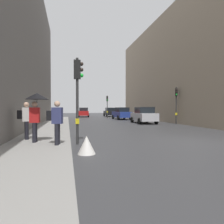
% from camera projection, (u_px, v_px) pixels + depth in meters
% --- Properties ---
extents(ground_plane, '(120.00, 120.00, 0.00)m').
position_uv_depth(ground_plane, '(186.00, 142.00, 9.61)').
color(ground_plane, '#38383A').
extents(sidewalk_kerb, '(2.71, 40.00, 0.16)m').
position_uv_depth(sidewalk_kerb, '(50.00, 130.00, 13.92)').
color(sidewalk_kerb, gray).
rests_on(sidewalk_kerb, ground).
extents(building_facade_right, '(12.00, 31.00, 13.08)m').
position_uv_depth(building_facade_right, '(207.00, 70.00, 24.77)').
color(building_facade_right, gray).
rests_on(building_facade_right, ground).
extents(traffic_light_mid_street, '(0.36, 0.45, 3.82)m').
position_uv_depth(traffic_light_mid_street, '(176.00, 99.00, 20.08)').
color(traffic_light_mid_street, '#2D2D2D').
rests_on(traffic_light_mid_street, ground).
extents(traffic_light_far_median, '(0.25, 0.43, 3.75)m').
position_uv_depth(traffic_light_far_median, '(107.00, 103.00, 32.46)').
color(traffic_light_far_median, '#2D2D2D').
rests_on(traffic_light_far_median, ground).
extents(traffic_light_near_left, '(0.44, 0.26, 3.90)m').
position_uv_depth(traffic_light_near_left, '(78.00, 85.00, 8.83)').
color(traffic_light_near_left, '#2D2D2D').
rests_on(traffic_light_near_left, ground).
extents(car_blue_van, '(2.19, 4.29, 1.76)m').
position_uv_depth(car_blue_van, '(122.00, 113.00, 28.79)').
color(car_blue_van, navy).
rests_on(car_blue_van, ground).
extents(car_red_sedan, '(2.27, 4.33, 1.76)m').
position_uv_depth(car_red_sedan, '(84.00, 112.00, 37.26)').
color(car_red_sedan, red).
rests_on(car_red_sedan, ground).
extents(car_silver_hatchback, '(2.17, 4.28, 1.76)m').
position_uv_depth(car_silver_hatchback, '(144.00, 115.00, 21.27)').
color(car_silver_hatchback, '#BCBCC1').
rests_on(car_silver_hatchback, ground).
extents(car_dark_suv, '(2.09, 4.24, 1.76)m').
position_uv_depth(car_dark_suv, '(110.00, 112.00, 39.18)').
color(car_dark_suv, black).
rests_on(car_dark_suv, ground).
extents(pedestrian_with_umbrella, '(1.00, 1.00, 2.14)m').
position_uv_depth(pedestrian_with_umbrella, '(36.00, 104.00, 8.50)').
color(pedestrian_with_umbrella, black).
rests_on(pedestrian_with_umbrella, sidewalk_kerb).
extents(pedestrian_with_grey_backpack, '(0.65, 0.42, 1.77)m').
position_uv_depth(pedestrian_with_grey_backpack, '(56.00, 120.00, 7.91)').
color(pedestrian_with_grey_backpack, black).
rests_on(pedestrian_with_grey_backpack, sidewalk_kerb).
extents(pedestrian_with_black_backpack, '(0.65, 0.43, 1.77)m').
position_uv_depth(pedestrian_with_black_backpack, '(25.00, 118.00, 9.27)').
color(pedestrian_with_black_backpack, black).
rests_on(pedestrian_with_black_backpack, sidewalk_kerb).
extents(warning_sign_triangle, '(0.64, 0.64, 0.65)m').
position_uv_depth(warning_sign_triangle, '(87.00, 145.00, 7.00)').
color(warning_sign_triangle, silver).
rests_on(warning_sign_triangle, ground).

